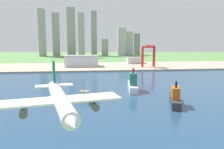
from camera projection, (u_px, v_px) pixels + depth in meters
name	position (u px, v px, depth m)	size (l,w,h in m)	color
ground_plane	(103.00, 85.00, 297.99)	(2400.00, 2400.00, 0.00)	#598A4A
water_bay	(108.00, 97.00, 239.08)	(840.00, 360.00, 0.15)	navy
industrial_pier	(96.00, 67.00, 484.30)	(840.00, 140.00, 2.50)	#AA9C89
airplane_landing	(60.00, 100.00, 59.68)	(32.42, 38.17, 11.91)	white
container_barge	(175.00, 98.00, 209.24)	(20.13, 42.66, 21.62)	#2D3338
ferry_boat	(133.00, 84.00, 267.74)	(15.50, 48.14, 25.45)	white
tugboat_small	(87.00, 96.00, 228.21)	(23.06, 10.56, 10.53)	#B22D1E
port_crane_red	(149.00, 51.00, 461.22)	(25.33, 46.87, 43.04)	red
warehouse_main	(81.00, 61.00, 476.56)	(66.13, 33.74, 21.89)	silver
warehouse_annex	(135.00, 60.00, 535.13)	(36.15, 27.24, 13.30)	silver
distant_skyline	(86.00, 37.00, 790.48)	(340.10, 71.89, 154.41)	gray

